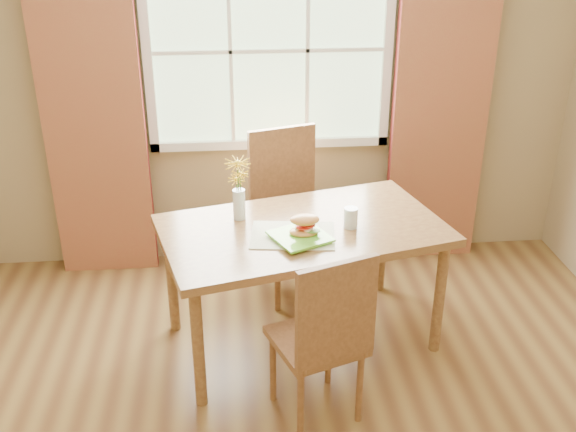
{
  "coord_description": "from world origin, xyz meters",
  "views": [
    {
      "loc": [
        -0.27,
        -2.52,
        2.43
      ],
      "look_at": [
        0.02,
        0.75,
        0.85
      ],
      "focal_mm": 42.0,
      "sensor_mm": 36.0,
      "label": 1
    }
  ],
  "objects_px": {
    "dining_table": "(303,239)",
    "water_glass": "(351,218)",
    "chair_far": "(288,204)",
    "flower_vase": "(238,183)",
    "chair_near": "(325,333)",
    "croissant_sandwich": "(305,226)"
  },
  "relations": [
    {
      "from": "dining_table",
      "to": "chair_near",
      "type": "bearing_deg",
      "value": -101.99
    },
    {
      "from": "water_glass",
      "to": "flower_vase",
      "type": "relative_size",
      "value": 0.32
    },
    {
      "from": "chair_near",
      "to": "chair_far",
      "type": "height_order",
      "value": "chair_far"
    },
    {
      "from": "chair_near",
      "to": "water_glass",
      "type": "height_order",
      "value": "chair_near"
    },
    {
      "from": "dining_table",
      "to": "flower_vase",
      "type": "relative_size",
      "value": 4.74
    },
    {
      "from": "chair_far",
      "to": "water_glass",
      "type": "bearing_deg",
      "value": -84.01
    },
    {
      "from": "croissant_sandwich",
      "to": "water_glass",
      "type": "height_order",
      "value": "croissant_sandwich"
    },
    {
      "from": "water_glass",
      "to": "flower_vase",
      "type": "xyz_separation_m",
      "value": [
        -0.61,
        0.17,
        0.16
      ]
    },
    {
      "from": "water_glass",
      "to": "chair_near",
      "type": "bearing_deg",
      "value": -109.15
    },
    {
      "from": "chair_far",
      "to": "chair_near",
      "type": "bearing_deg",
      "value": -104.79
    },
    {
      "from": "croissant_sandwich",
      "to": "chair_far",
      "type": "bearing_deg",
      "value": 91.47
    },
    {
      "from": "croissant_sandwich",
      "to": "flower_vase",
      "type": "relative_size",
      "value": 0.46
    },
    {
      "from": "dining_table",
      "to": "water_glass",
      "type": "height_order",
      "value": "water_glass"
    },
    {
      "from": "dining_table",
      "to": "chair_far",
      "type": "height_order",
      "value": "chair_far"
    },
    {
      "from": "chair_near",
      "to": "flower_vase",
      "type": "xyz_separation_m",
      "value": [
        -0.38,
        0.83,
        0.44
      ]
    },
    {
      "from": "croissant_sandwich",
      "to": "water_glass",
      "type": "bearing_deg",
      "value": 22.7
    },
    {
      "from": "chair_near",
      "to": "chair_far",
      "type": "distance_m",
      "value": 1.34
    },
    {
      "from": "dining_table",
      "to": "croissant_sandwich",
      "type": "xyz_separation_m",
      "value": [
        -0.01,
        -0.14,
        0.16
      ]
    },
    {
      "from": "flower_vase",
      "to": "dining_table",
      "type": "bearing_deg",
      "value": -21.2
    },
    {
      "from": "dining_table",
      "to": "water_glass",
      "type": "distance_m",
      "value": 0.29
    },
    {
      "from": "dining_table",
      "to": "water_glass",
      "type": "bearing_deg",
      "value": -21.37
    },
    {
      "from": "dining_table",
      "to": "water_glass",
      "type": "relative_size",
      "value": 14.75
    }
  ]
}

